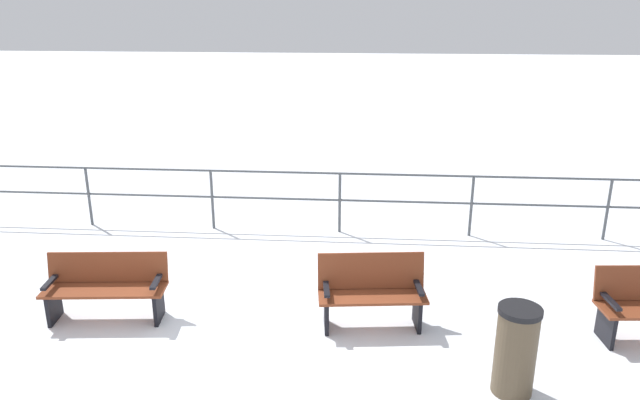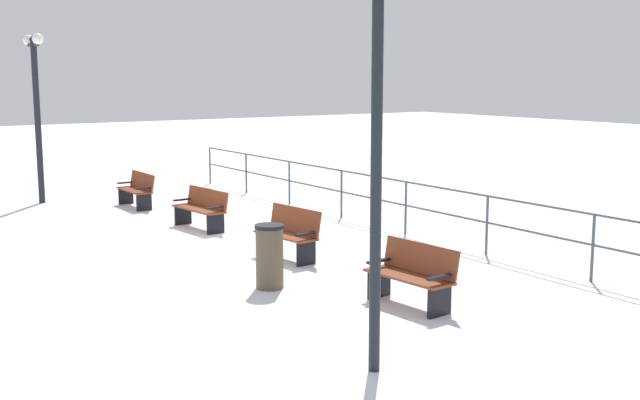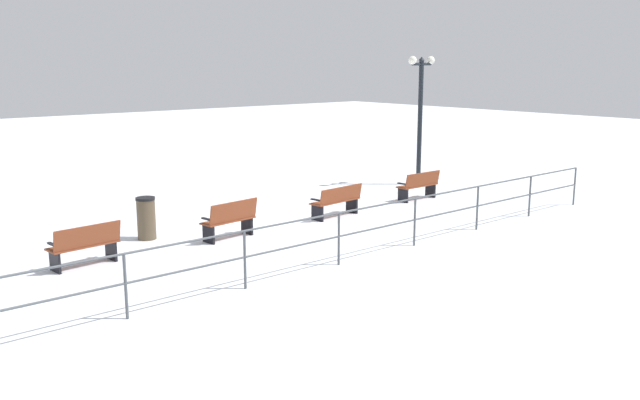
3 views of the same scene
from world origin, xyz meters
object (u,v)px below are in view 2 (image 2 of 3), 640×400
object	(u,v)px
lamppost_middle	(377,93)
bench_fourth	(412,275)
bench_third	(289,233)
bench_second	(202,208)
lamppost_near	(36,94)
bench_nearest	(137,189)
trash_bin	(270,256)

from	to	relation	value
lamppost_middle	bench_fourth	bearing A→B (deg)	-139.72
bench_third	lamppost_middle	xyz separation A→B (m)	(2.03, 5.12, 2.60)
bench_second	bench_third	bearing A→B (deg)	86.06
lamppost_near	bench_nearest	bearing A→B (deg)	131.91
bench_second	bench_third	size ratio (longest dim) A/B	1.13
bench_third	bench_fourth	xyz separation A→B (m)	(0.05, 3.44, -0.02)
bench_nearest	bench_second	distance (m)	3.43
lamppost_middle	bench_second	bearing A→B (deg)	-102.81
lamppost_near	lamppost_middle	size ratio (longest dim) A/B	0.97
bench_fourth	trash_bin	world-z (taller)	trash_bin
lamppost_near	bench_second	bearing A→B (deg)	109.66
bench_fourth	lamppost_middle	distance (m)	3.69
bench_third	lamppost_near	distance (m)	9.40
bench_nearest	lamppost_middle	xyz separation A→B (m)	(1.81, 11.98, 2.62)
bench_nearest	lamppost_middle	world-z (taller)	lamppost_middle
bench_nearest	lamppost_near	distance (m)	3.58
trash_bin	lamppost_middle	bearing A→B (deg)	78.10
bench_nearest	lamppost_middle	bearing A→B (deg)	81.21
bench_second	bench_third	distance (m)	3.43
bench_second	bench_fourth	bearing A→B (deg)	84.88
bench_nearest	bench_third	bearing A→B (deg)	91.68
lamppost_near	trash_bin	distance (m)	10.65
bench_nearest	bench_second	size ratio (longest dim) A/B	0.90
bench_fourth	lamppost_near	bearing A→B (deg)	-85.81
bench_second	lamppost_middle	xyz separation A→B (m)	(1.94, 8.55, 2.62)
bench_nearest	lamppost_near	world-z (taller)	lamppost_near
bench_nearest	bench_fourth	distance (m)	10.30
bench_third	bench_fourth	size ratio (longest dim) A/B	0.97
bench_fourth	lamppost_near	world-z (taller)	lamppost_near
bench_third	lamppost_near	world-z (taller)	lamppost_near
bench_second	trash_bin	distance (m)	5.07
bench_nearest	lamppost_near	size ratio (longest dim) A/B	0.34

